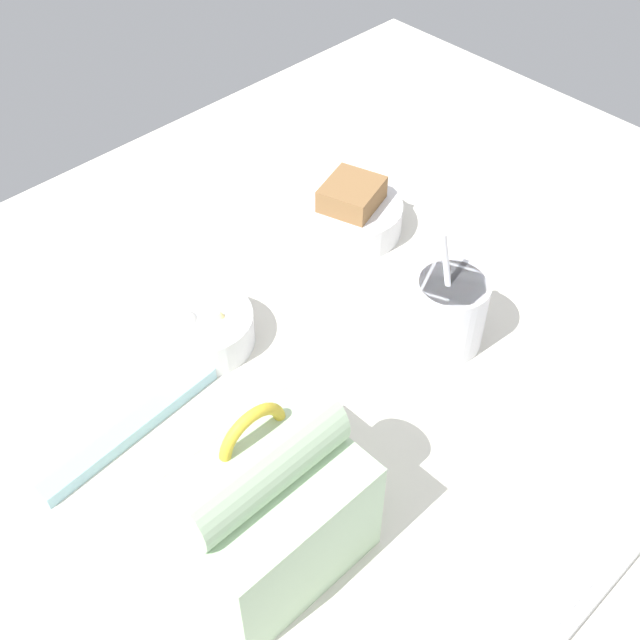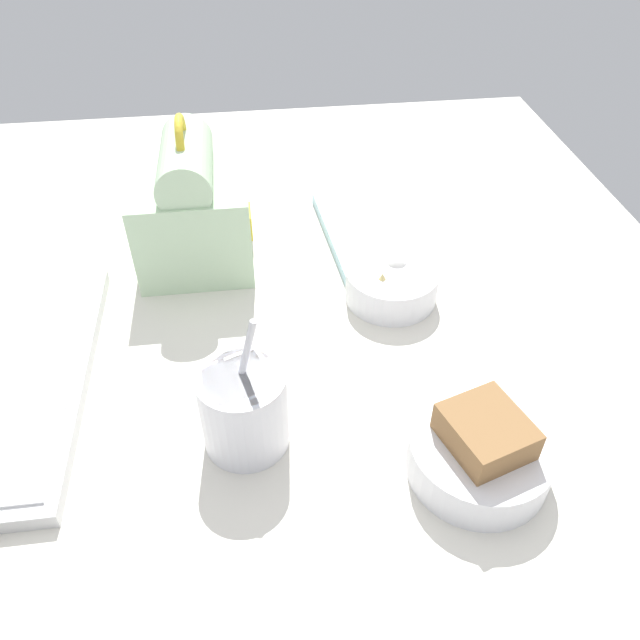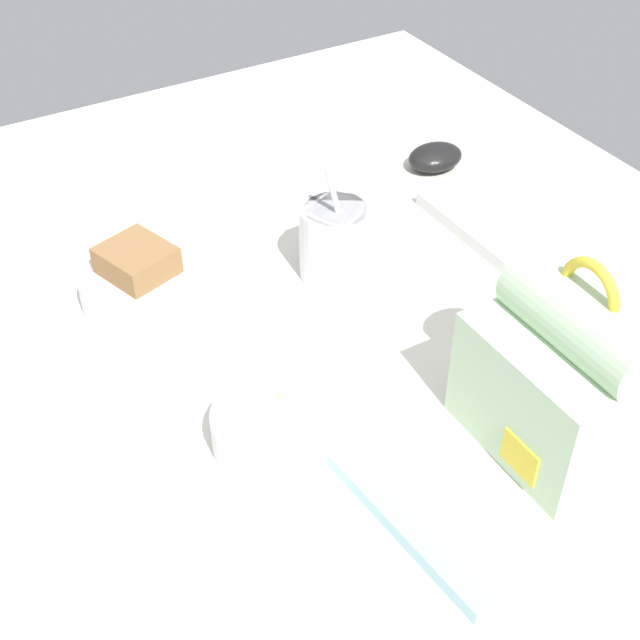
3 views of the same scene
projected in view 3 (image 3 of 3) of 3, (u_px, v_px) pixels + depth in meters
The scene contains 8 objects.
desk_surface at pixel (350, 355), 97.53cm from camera, with size 140.00×110.00×2.00cm.
keyboard at pixel (548, 252), 108.90cm from camera, with size 36.76×13.50×2.10cm.
lunch_bag at pixel (569, 374), 82.43cm from camera, with size 16.41×15.10×20.66cm.
soup_cup at pixel (336, 240), 104.12cm from camera, with size 8.65×8.65×15.49cm.
bento_bowl_sandwich at pixel (140, 282), 101.32cm from camera, with size 13.75×13.75×7.52cm.
bento_bowl_snacks at pixel (273, 428), 84.73cm from camera, with size 11.70×11.70×5.26cm.
computer_mouse at pixel (435, 157), 125.29cm from camera, with size 6.15×8.14×3.42cm.
chopstick_case at pixel (399, 519), 78.39cm from camera, with size 22.67×4.21×1.60cm.
Camera 3 is at (60.74, -39.24, 66.64)cm, focal length 50.00 mm.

